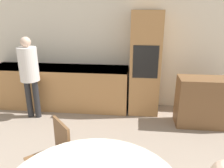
{
  "coord_description": "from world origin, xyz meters",
  "views": [
    {
      "loc": [
        0.28,
        0.22,
        2.0
      ],
      "look_at": [
        0.0,
        2.76,
        1.12
      ],
      "focal_mm": 35.0,
      "sensor_mm": 36.0,
      "label": 1
    }
  ],
  "objects": [
    {
      "name": "oven_unit",
      "position": [
        0.46,
        4.41,
        1.0
      ],
      "size": [
        0.57,
        0.59,
        1.99
      ],
      "color": "#AD7A47",
      "rests_on": "ground_plane"
    },
    {
      "name": "wall_back",
      "position": [
        0.0,
        4.75,
        1.3
      ],
      "size": [
        7.04,
        0.05,
        2.6
      ],
      "color": "silver",
      "rests_on": "ground_plane"
    },
    {
      "name": "sideboard",
      "position": [
        1.57,
        3.93,
        0.44
      ],
      "size": [
        1.05,
        0.45,
        0.88
      ],
      "color": "brown",
      "rests_on": "ground_plane"
    },
    {
      "name": "person_standing",
      "position": [
        -1.65,
        3.89,
        0.95
      ],
      "size": [
        0.34,
        0.34,
        1.55
      ],
      "color": "#262628",
      "rests_on": "ground_plane"
    },
    {
      "name": "kitchen_counter",
      "position": [
        -1.27,
        4.4,
        0.46
      ],
      "size": [
        2.81,
        0.6,
        0.89
      ],
      "color": "#AD7A47",
      "rests_on": "ground_plane"
    },
    {
      "name": "chair_far_left",
      "position": [
        -0.57,
        2.16,
        0.49
      ],
      "size": [
        0.57,
        0.57,
        0.85
      ],
      "rotation": [
        0.0,
        0.0,
        5.45
      ],
      "color": "brown",
      "rests_on": "ground_plane"
    }
  ]
}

